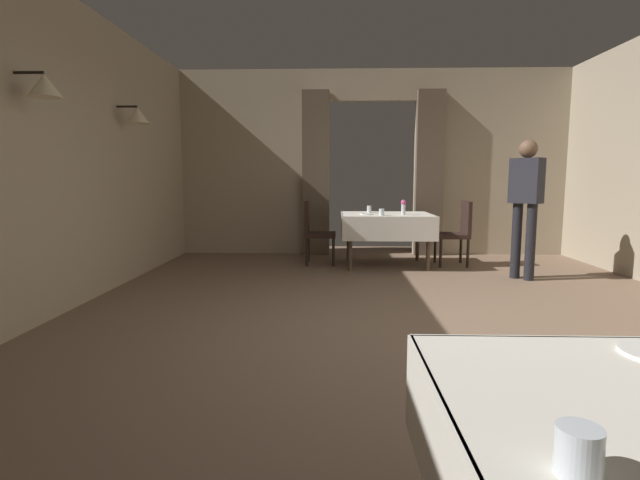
{
  "coord_description": "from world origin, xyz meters",
  "views": [
    {
      "loc": [
        -0.61,
        -3.84,
        1.25
      ],
      "look_at": [
        -0.73,
        0.16,
        0.74
      ],
      "focal_mm": 26.99,
      "sensor_mm": 36.0,
      "label": 1
    }
  ],
  "objects": [
    {
      "name": "ground",
      "position": [
        0.0,
        0.0,
        0.0
      ],
      "size": [
        10.08,
        10.08,
        0.0
      ],
      "primitive_type": "plane",
      "color": "#7A604C"
    },
    {
      "name": "wall_left",
      "position": [
        -3.2,
        0.0,
        1.51
      ],
      "size": [
        0.49,
        8.4,
        3.0
      ],
      "color": "tan",
      "rests_on": "ground"
    },
    {
      "name": "wall_back",
      "position": [
        0.0,
        4.18,
        1.52
      ],
      "size": [
        6.4,
        0.27,
        3.0
      ],
      "color": "tan",
      "rests_on": "ground"
    },
    {
      "name": "dining_table_mid",
      "position": [
        0.13,
        3.07,
        0.65
      ],
      "size": [
        1.29,
        1.07,
        0.75
      ],
      "color": "#4C3D2D",
      "rests_on": "ground"
    },
    {
      "name": "chair_mid_left",
      "position": [
        -0.9,
        3.14,
        0.52
      ],
      "size": [
        0.44,
        0.44,
        0.93
      ],
      "color": "black",
      "rests_on": "ground"
    },
    {
      "name": "chair_mid_right",
      "position": [
        1.16,
        3.11,
        0.52
      ],
      "size": [
        0.44,
        0.44,
        0.93
      ],
      "color": "black",
      "rests_on": "ground"
    },
    {
      "name": "glass_near_b",
      "position": [
        -0.19,
        -3.06,
        0.79
      ],
      "size": [
        0.08,
        0.08,
        0.08
      ],
      "primitive_type": "cylinder",
      "color": "silver",
      "rests_on": "dining_table_near"
    },
    {
      "name": "flower_vase_mid",
      "position": [
        0.35,
        2.88,
        0.86
      ],
      "size": [
        0.07,
        0.07,
        0.21
      ],
      "color": "silver",
      "rests_on": "dining_table_mid"
    },
    {
      "name": "glass_mid_b",
      "position": [
        0.03,
        2.71,
        0.8
      ],
      "size": [
        0.07,
        0.07,
        0.1
      ],
      "primitive_type": "cylinder",
      "color": "silver",
      "rests_on": "dining_table_mid"
    },
    {
      "name": "plate_mid_c",
      "position": [
        -0.16,
        2.93,
        0.76
      ],
      "size": [
        0.18,
        0.18,
        0.01
      ],
      "primitive_type": "cylinder",
      "color": "white",
      "rests_on": "dining_table_mid"
    },
    {
      "name": "glass_mid_d",
      "position": [
        -0.1,
        3.28,
        0.8
      ],
      "size": [
        0.07,
        0.07,
        0.1
      ],
      "primitive_type": "cylinder",
      "color": "silver",
      "rests_on": "dining_table_mid"
    },
    {
      "name": "person_waiter_by_doorway",
      "position": [
        1.74,
        2.16,
        1.02
      ],
      "size": [
        0.41,
        0.41,
        1.72
      ],
      "color": "black",
      "rests_on": "ground"
    }
  ]
}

